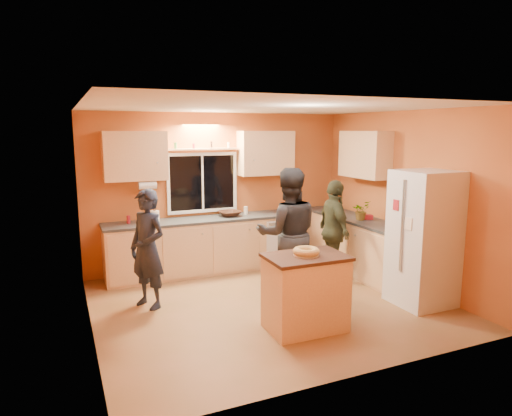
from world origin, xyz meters
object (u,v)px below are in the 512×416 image
person_right (334,231)px  island (305,292)px  refrigerator (424,238)px  person_center (288,234)px  person_left (148,249)px

person_right → island: bearing=146.1°
refrigerator → person_center: (-1.54, 0.92, 0.01)m
refrigerator → island: size_ratio=1.92×
person_left → person_right: size_ratio=1.00×
refrigerator → person_left: size_ratio=1.14×
island → person_right: bearing=48.2°
refrigerator → person_right: refrigerator is taller
refrigerator → person_right: bearing=111.9°
island → person_right: 1.94m
person_center → person_right: (1.01, 0.40, -0.13)m
island → person_left: bearing=138.2°
refrigerator → person_right: 1.43m
island → person_center: (0.29, 1.00, 0.45)m
person_left → person_center: 1.89m
island → refrigerator: bearing=3.6°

